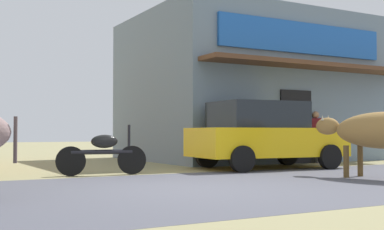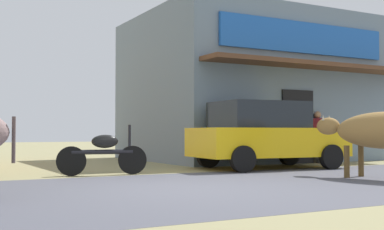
{
  "view_description": "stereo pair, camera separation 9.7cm",
  "coord_description": "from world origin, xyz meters",
  "px_view_note": "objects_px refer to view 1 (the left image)",
  "views": [
    {
      "loc": [
        -3.9,
        -7.24,
        0.9
      ],
      "look_at": [
        0.93,
        1.54,
        1.23
      ],
      "focal_mm": 48.44,
      "sensor_mm": 36.0,
      "label": 1
    },
    {
      "loc": [
        -3.82,
        -7.29,
        0.9
      ],
      "look_at": [
        0.93,
        1.54,
        1.23
      ],
      "focal_mm": 48.44,
      "sensor_mm": 36.0,
      "label": 2
    }
  ],
  "objects_px": {
    "cow_far_dark": "(381,131)",
    "pedestrian_by_shop": "(316,133)",
    "parked_hatchback_car": "(264,134)",
    "parked_motorcycle": "(103,153)"
  },
  "relations": [
    {
      "from": "cow_far_dark",
      "to": "pedestrian_by_shop",
      "type": "xyz_separation_m",
      "value": [
        2.46,
        4.52,
        -0.05
      ]
    },
    {
      "from": "pedestrian_by_shop",
      "to": "parked_hatchback_car",
      "type": "bearing_deg",
      "value": -157.78
    },
    {
      "from": "pedestrian_by_shop",
      "to": "cow_far_dark",
      "type": "bearing_deg",
      "value": -118.59
    },
    {
      "from": "parked_motorcycle",
      "to": "pedestrian_by_shop",
      "type": "distance_m",
      "value": 6.91
    },
    {
      "from": "parked_motorcycle",
      "to": "cow_far_dark",
      "type": "distance_m",
      "value": 5.57
    },
    {
      "from": "parked_hatchback_car",
      "to": "parked_motorcycle",
      "type": "xyz_separation_m",
      "value": [
        -4.14,
        0.02,
        -0.37
      ]
    },
    {
      "from": "parked_hatchback_car",
      "to": "cow_far_dark",
      "type": "bearing_deg",
      "value": -86.46
    },
    {
      "from": "parked_hatchback_car",
      "to": "pedestrian_by_shop",
      "type": "height_order",
      "value": "parked_hatchback_car"
    },
    {
      "from": "parked_motorcycle",
      "to": "cow_far_dark",
      "type": "height_order",
      "value": "cow_far_dark"
    },
    {
      "from": "cow_far_dark",
      "to": "pedestrian_by_shop",
      "type": "relative_size",
      "value": 1.82
    }
  ]
}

